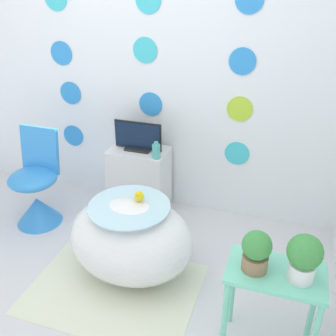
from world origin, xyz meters
name	(u,v)px	position (x,y,z in m)	size (l,w,h in m)	color
wall_back_dotted	(148,57)	(0.00, 1.72, 1.30)	(4.21, 0.05, 2.60)	white
rug	(114,288)	(0.17, 0.53, 0.00)	(1.12, 0.84, 0.01)	silver
bathtub	(131,239)	(0.23, 0.72, 0.29)	(0.87, 0.66, 0.58)	white
rubber_duck	(139,196)	(0.28, 0.77, 0.62)	(0.07, 0.07, 0.08)	yellow
chair	(36,194)	(-0.77, 1.06, 0.27)	(0.40, 0.40, 0.80)	#338CE0
tv_cabinet	(139,180)	(-0.03, 1.51, 0.29)	(0.49, 0.32, 0.58)	silver
tv	(138,138)	(-0.03, 1.51, 0.68)	(0.41, 0.12, 0.25)	black
vase	(156,151)	(0.17, 1.41, 0.64)	(0.06, 0.06, 0.14)	#51B2AD
side_table	(274,289)	(1.19, 0.39, 0.45)	(0.50, 0.30, 0.57)	#72D8B7
potted_plant_left	(256,251)	(1.08, 0.38, 0.69)	(0.15, 0.15, 0.23)	#8C6B4C
potted_plant_right	(304,257)	(1.31, 0.37, 0.71)	(0.17, 0.17, 0.26)	white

